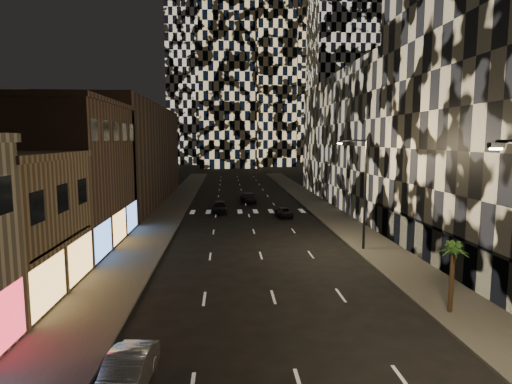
{
  "coord_description": "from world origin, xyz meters",
  "views": [
    {
      "loc": [
        -2.66,
        -3.85,
        9.12
      ],
      "look_at": [
        -0.91,
        21.49,
        6.0
      ],
      "focal_mm": 30.0,
      "sensor_mm": 36.0,
      "label": 1
    }
  ],
  "objects": [
    {
      "name": "sidewalk_left",
      "position": [
        -10.0,
        50.0,
        0.07
      ],
      "size": [
        4.0,
        120.0,
        0.15
      ],
      "primitive_type": "cube",
      "color": "#47443F",
      "rests_on": "ground"
    },
    {
      "name": "sidewalk_right",
      "position": [
        10.0,
        50.0,
        0.07
      ],
      "size": [
        4.0,
        120.0,
        0.15
      ],
      "primitive_type": "cube",
      "color": "#47443F",
      "rests_on": "ground"
    },
    {
      "name": "curb_left",
      "position": [
        -7.9,
        50.0,
        0.07
      ],
      "size": [
        0.2,
        120.0,
        0.15
      ],
      "primitive_type": "cube",
      "color": "#4C4C47",
      "rests_on": "ground"
    },
    {
      "name": "curb_right",
      "position": [
        7.9,
        50.0,
        0.07
      ],
      "size": [
        0.2,
        120.0,
        0.15
      ],
      "primitive_type": "cube",
      "color": "#4C4C47",
      "rests_on": "ground"
    },
    {
      "name": "retail_brown",
      "position": [
        -17.0,
        33.5,
        6.0
      ],
      "size": [
        10.0,
        15.0,
        12.0
      ],
      "primitive_type": "cube",
      "color": "brown",
      "rests_on": "ground"
    },
    {
      "name": "retail_filler_left",
      "position": [
        -17.0,
        60.0,
        7.0
      ],
      "size": [
        10.0,
        40.0,
        14.0
      ],
      "primitive_type": "cube",
      "color": "brown",
      "rests_on": "ground"
    },
    {
      "name": "midrise_base",
      "position": [
        12.3,
        24.5,
        1.5
      ],
      "size": [
        0.6,
        25.0,
        3.0
      ],
      "primitive_type": "cube",
      "color": "#383838",
      "rests_on": "ground"
    },
    {
      "name": "midrise_filler_right",
      "position": [
        20.0,
        57.0,
        9.0
      ],
      "size": [
        16.0,
        40.0,
        18.0
      ],
      "primitive_type": "cube",
      "color": "#232326",
      "rests_on": "ground"
    },
    {
      "name": "tower_right_mid",
      "position": [
        35.0,
        135.0,
        50.0
      ],
      "size": [
        20.0,
        20.0,
        100.0
      ],
      "primitive_type": "cube",
      "color": "black",
      "rests_on": "ground"
    },
    {
      "name": "tower_left_back",
      "position": [
        -12.0,
        165.0,
        60.0
      ],
      "size": [
        24.0,
        24.0,
        120.0
      ],
      "primitive_type": "cube",
      "color": "black",
      "rests_on": "ground"
    },
    {
      "name": "tower_center_low",
      "position": [
        -2.0,
        140.0,
        47.5
      ],
      "size": [
        18.0,
        18.0,
        95.0
      ],
      "primitive_type": "cube",
      "color": "black",
      "rests_on": "ground"
    },
    {
      "name": "streetlight_far",
      "position": [
        8.35,
        30.0,
        5.35
      ],
      "size": [
        2.55,
        0.25,
        9.0
      ],
      "color": "black",
      "rests_on": "sidewalk_right"
    },
    {
      "name": "car_silver_parked",
      "position": [
        -6.34,
        11.0,
        0.69
      ],
      "size": [
        1.79,
        4.3,
        1.38
      ],
      "primitive_type": "imported",
      "rotation": [
        0.0,
        0.0,
        -0.08
      ],
      "color": "gray",
      "rests_on": "ground"
    },
    {
      "name": "car_dark_midlane",
      "position": [
        -3.5,
        49.06,
        0.77
      ],
      "size": [
        1.83,
        4.51,
        1.54
      ],
      "primitive_type": "imported",
      "rotation": [
        0.0,
        0.0,
        -0.0
      ],
      "color": "black",
      "rests_on": "ground"
    },
    {
      "name": "car_dark_oncoming",
      "position": [
        0.5,
        57.89,
        0.74
      ],
      "size": [
        2.31,
        5.17,
        1.47
      ],
      "primitive_type": "imported",
      "rotation": [
        0.0,
        0.0,
        3.19
      ],
      "color": "black",
      "rests_on": "ground"
    },
    {
      "name": "car_dark_rightlane",
      "position": [
        4.11,
        45.66,
        0.53
      ],
      "size": [
        1.85,
        3.88,
        1.07
      ],
      "primitive_type": "imported",
      "rotation": [
        0.0,
        0.0,
        0.02
      ],
      "color": "black",
      "rests_on": "ground"
    },
    {
      "name": "palm_tree",
      "position": [
        9.0,
        16.91,
        3.26
      ],
      "size": [
        1.9,
        1.92,
        3.77
      ],
      "color": "#47331E",
      "rests_on": "sidewalk_right"
    }
  ]
}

